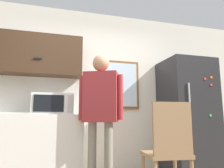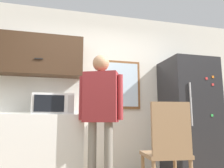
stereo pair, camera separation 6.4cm
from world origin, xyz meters
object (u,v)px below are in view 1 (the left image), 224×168
(person, at_px, (101,104))
(refrigerator, at_px, (188,115))
(chair, at_px, (169,147))
(microwave, at_px, (53,104))

(person, height_order, refrigerator, refrigerator)
(chair, bearing_deg, microwave, -35.70)
(microwave, height_order, person, person)
(refrigerator, distance_m, chair, 1.52)
(microwave, xyz_separation_m, refrigerator, (2.19, 0.02, -0.13))
(person, relative_size, refrigerator, 0.93)
(person, distance_m, chair, 1.02)
(refrigerator, height_order, chair, refrigerator)
(microwave, xyz_separation_m, person, (0.61, -0.38, -0.00))
(microwave, relative_size, person, 0.32)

